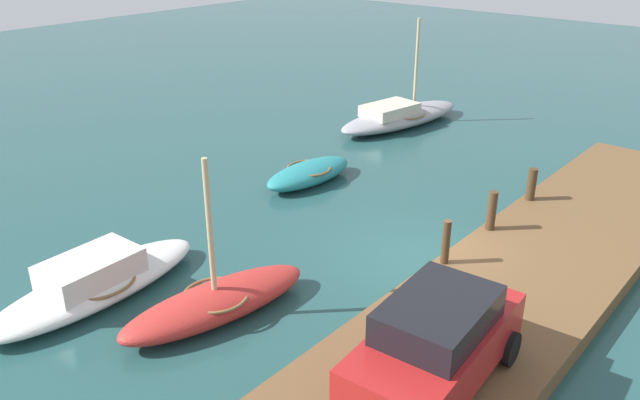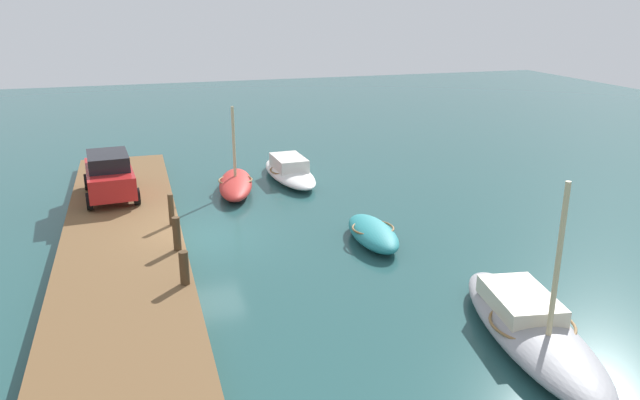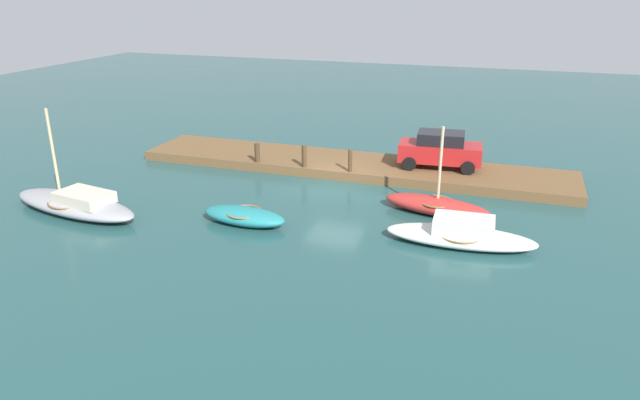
% 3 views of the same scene
% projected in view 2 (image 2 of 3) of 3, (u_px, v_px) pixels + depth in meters
% --- Properties ---
extents(ground_plane, '(84.00, 84.00, 0.00)m').
position_uv_depth(ground_plane, '(203.00, 238.00, 20.81)').
color(ground_plane, '#234C4C').
extents(dock_platform, '(21.41, 3.78, 0.45)m').
position_uv_depth(dock_platform, '(123.00, 240.00, 20.02)').
color(dock_platform, brown).
rests_on(dock_platform, ground_plane).
extents(rowboat_teal, '(3.49, 1.53, 0.65)m').
position_uv_depth(rowboat_teal, '(373.00, 233.00, 20.37)').
color(rowboat_teal, teal).
rests_on(rowboat_teal, ground_plane).
extents(motorboat_white, '(5.36, 1.95, 1.03)m').
position_uv_depth(motorboat_white, '(289.00, 171.00, 27.53)').
color(motorboat_white, white).
rests_on(motorboat_white, ground_plane).
extents(sailboat_grey, '(6.55, 2.91, 4.21)m').
position_uv_depth(sailboat_grey, '(530.00, 326.00, 14.37)').
color(sailboat_grey, '#939399').
rests_on(sailboat_grey, ground_plane).
extents(rowboat_red, '(4.56, 2.14, 3.62)m').
position_uv_depth(rowboat_red, '(236.00, 184.00, 25.68)').
color(rowboat_red, '#B72D28').
rests_on(rowboat_red, ground_plane).
extents(mooring_post_west, '(0.19, 0.19, 1.08)m').
position_uv_depth(mooring_post_west, '(171.00, 210.00, 20.62)').
color(mooring_post_west, '#47331E').
rests_on(mooring_post_west, dock_platform).
extents(mooring_post_mid_west, '(0.24, 0.24, 1.05)m').
position_uv_depth(mooring_post_mid_west, '(177.00, 234.00, 18.54)').
color(mooring_post_mid_west, '#47331E').
rests_on(mooring_post_mid_west, dock_platform).
extents(mooring_post_mid_east, '(0.26, 0.26, 0.93)m').
position_uv_depth(mooring_post_mid_east, '(184.00, 268.00, 16.31)').
color(mooring_post_mid_east, '#47331E').
rests_on(mooring_post_mid_east, dock_platform).
extents(parked_car, '(3.96, 2.13, 1.72)m').
position_uv_depth(parked_car, '(109.00, 175.00, 23.46)').
color(parked_car, '#B21E1E').
rests_on(parked_car, dock_platform).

